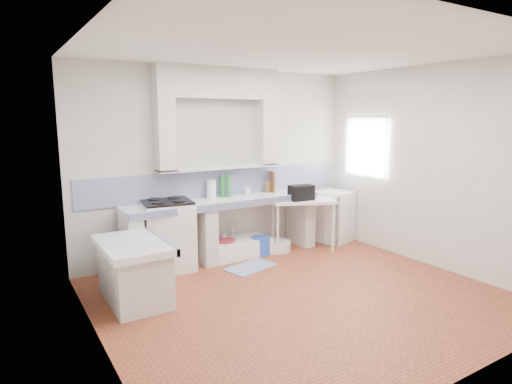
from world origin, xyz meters
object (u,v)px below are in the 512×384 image
fridge (333,216)px  stove (168,236)px  sink (238,248)px  side_table (302,224)px

fridge → stove: bearing=159.8°
sink → side_table: 1.10m
sink → fridge: (1.78, -0.15, 0.31)m
sink → side_table: side_table is taller
stove → sink: (1.11, -0.02, -0.35)m
stove → side_table: 2.16m
sink → fridge: bearing=-6.6°
sink → fridge: size_ratio=1.12×
stove → sink: size_ratio=0.98×
stove → side_table: bearing=0.3°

